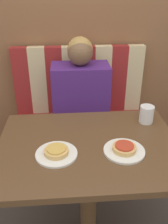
{
  "coord_description": "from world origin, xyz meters",
  "views": [
    {
      "loc": [
        -0.11,
        -1.09,
        1.51
      ],
      "look_at": [
        0.0,
        0.36,
        0.73
      ],
      "focal_mm": 40.0,
      "sensor_mm": 36.0,
      "label": 1
    }
  ],
  "objects": [
    {
      "name": "plate_right",
      "position": [
        0.17,
        -0.08,
        0.73
      ],
      "size": [
        0.21,
        0.21,
        0.01
      ],
      "color": "white",
      "rests_on": "dining_table"
    },
    {
      "name": "drinking_cup",
      "position": [
        0.37,
        0.21,
        0.78
      ],
      "size": [
        0.08,
        0.08,
        0.11
      ],
      "color": "silver",
      "rests_on": "dining_table"
    },
    {
      "name": "booth_backrest",
      "position": [
        0.0,
        0.95,
        0.73
      ],
      "size": [
        1.11,
        0.07,
        0.59
      ],
      "color": "maroon",
      "rests_on": "booth_seat"
    },
    {
      "name": "pizza_right",
      "position": [
        0.17,
        -0.08,
        0.75
      ],
      "size": [
        0.12,
        0.12,
        0.03
      ],
      "color": "tan",
      "rests_on": "plate_right"
    },
    {
      "name": "booth_seat",
      "position": [
        0.0,
        0.71,
        0.22
      ],
      "size": [
        1.11,
        0.55,
        0.44
      ],
      "color": "maroon",
      "rests_on": "ground_plane"
    },
    {
      "name": "plate_left",
      "position": [
        -0.17,
        -0.08,
        0.73
      ],
      "size": [
        0.21,
        0.21,
        0.01
      ],
      "color": "white",
      "rests_on": "dining_table"
    },
    {
      "name": "wall_back",
      "position": [
        0.0,
        1.04,
        1.3
      ],
      "size": [
        7.0,
        0.05,
        2.6
      ],
      "color": "brown",
      "rests_on": "ground_plane"
    },
    {
      "name": "dining_table",
      "position": [
        0.0,
        0.0,
        0.63
      ],
      "size": [
        0.98,
        0.72,
        0.73
      ],
      "color": "brown",
      "rests_on": "ground_plane"
    },
    {
      "name": "pizza_left",
      "position": [
        -0.17,
        -0.08,
        0.75
      ],
      "size": [
        0.12,
        0.12,
        0.03
      ],
      "color": "tan",
      "rests_on": "plate_left"
    },
    {
      "name": "person",
      "position": [
        0.0,
        0.71,
        0.76
      ],
      "size": [
        0.44,
        0.25,
        0.71
      ],
      "color": "#4C237A",
      "rests_on": "booth_seat"
    }
  ]
}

